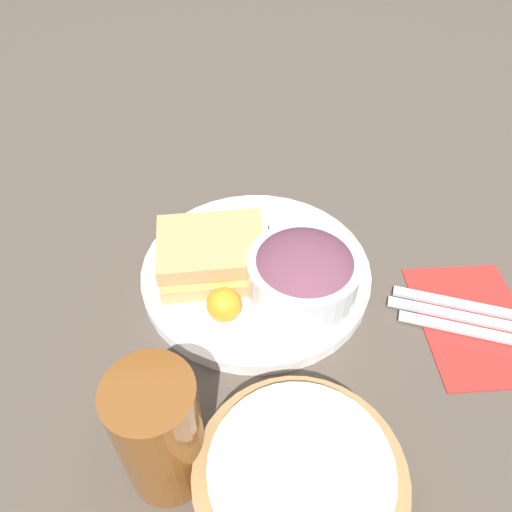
{
  "coord_description": "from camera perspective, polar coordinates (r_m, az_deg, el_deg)",
  "views": [
    {
      "loc": [
        0.03,
        0.41,
        0.46
      ],
      "look_at": [
        0.0,
        0.0,
        0.04
      ],
      "focal_mm": 35.0,
      "sensor_mm": 36.0,
      "label": 1
    }
  ],
  "objects": [
    {
      "name": "fork",
      "position": [
        0.64,
        23.73,
        -5.39
      ],
      "size": [
        0.18,
        0.07,
        0.01
      ],
      "primitive_type": "cube",
      "rotation": [
        0.0,
        0.0,
        2.8
      ],
      "color": "silver",
      "rests_on": "napkin"
    },
    {
      "name": "napkin",
      "position": [
        0.63,
        23.65,
        -6.89
      ],
      "size": [
        0.12,
        0.17,
        0.0
      ],
      "primitive_type": "cube",
      "color": "#B22823",
      "rests_on": "ground_plane"
    },
    {
      "name": "drink_glass",
      "position": [
        0.44,
        -10.91,
        -19.3
      ],
      "size": [
        0.07,
        0.07,
        0.14
      ],
      "primitive_type": "cylinder",
      "color": "brown",
      "rests_on": "ground_plane"
    },
    {
      "name": "dressing_cup",
      "position": [
        0.63,
        3.72,
        2.72
      ],
      "size": [
        0.05,
        0.05,
        0.04
      ],
      "primitive_type": "cylinder",
      "color": "#B7B7BC",
      "rests_on": "plate"
    },
    {
      "name": "bread_basket",
      "position": [
        0.45,
        4.84,
        -24.64
      ],
      "size": [
        0.17,
        0.17,
        0.08
      ],
      "color": "#997547",
      "rests_on": "ground_plane"
    },
    {
      "name": "knife",
      "position": [
        0.62,
        23.77,
        -6.64
      ],
      "size": [
        0.19,
        0.08,
        0.01
      ],
      "primitive_type": "cube",
      "rotation": [
        0.0,
        0.0,
        2.8
      ],
      "color": "silver",
      "rests_on": "napkin"
    },
    {
      "name": "orange_wedge",
      "position": [
        0.55,
        -3.7,
        -5.57
      ],
      "size": [
        0.04,
        0.04,
        0.04
      ],
      "primitive_type": "sphere",
      "color": "orange",
      "rests_on": "plate"
    },
    {
      "name": "salad_bowl",
      "position": [
        0.55,
        5.45,
        -2.02
      ],
      "size": [
        0.13,
        0.13,
        0.08
      ],
      "color": "white",
      "rests_on": "plate"
    },
    {
      "name": "spoon",
      "position": [
        0.61,
        23.8,
        -7.94
      ],
      "size": [
        0.16,
        0.07,
        0.01
      ],
      "primitive_type": "cube",
      "rotation": [
        0.0,
        0.0,
        2.8
      ],
      "color": "silver",
      "rests_on": "napkin"
    },
    {
      "name": "ground_plane",
      "position": [
        0.62,
        0.0,
        -2.41
      ],
      "size": [
        4.0,
        4.0,
        0.0
      ],
      "primitive_type": "plane",
      "color": "#4C4238"
    },
    {
      "name": "plate",
      "position": [
        0.61,
        0.0,
        -1.86
      ],
      "size": [
        0.28,
        0.28,
        0.02
      ],
      "primitive_type": "cylinder",
      "color": "white",
      "rests_on": "ground_plane"
    },
    {
      "name": "sandwich",
      "position": [
        0.59,
        -5.03,
        0.37
      ],
      "size": [
        0.13,
        0.1,
        0.05
      ],
      "color": "tan",
      "rests_on": "plate"
    }
  ]
}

